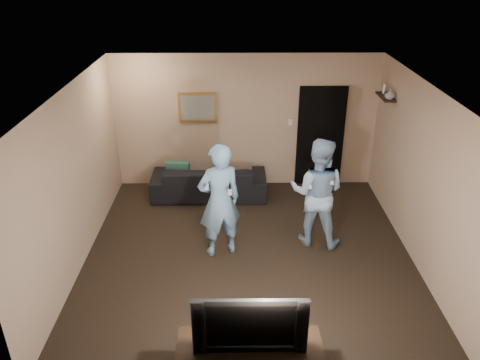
{
  "coord_description": "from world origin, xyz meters",
  "views": [
    {
      "loc": [
        -0.2,
        -5.99,
        4.26
      ],
      "look_at": [
        -0.13,
        0.3,
        1.15
      ],
      "focal_mm": 35.0,
      "sensor_mm": 36.0,
      "label": 1
    }
  ],
  "objects_px": {
    "wii_player_left": "(220,201)",
    "wii_player_right": "(317,192)",
    "television": "(250,318)",
    "sofa": "(209,181)"
  },
  "relations": [
    {
      "from": "television",
      "to": "wii_player_right",
      "type": "bearing_deg",
      "value": 67.7
    },
    {
      "from": "television",
      "to": "wii_player_left",
      "type": "xyz_separation_m",
      "value": [
        -0.38,
        2.42,
        0.05
      ]
    },
    {
      "from": "wii_player_left",
      "to": "wii_player_right",
      "type": "bearing_deg",
      "value": 11.18
    },
    {
      "from": "sofa",
      "to": "television",
      "type": "bearing_deg",
      "value": 98.47
    },
    {
      "from": "sofa",
      "to": "wii_player_left",
      "type": "relative_size",
      "value": 1.19
    },
    {
      "from": "television",
      "to": "wii_player_right",
      "type": "relative_size",
      "value": 0.66
    },
    {
      "from": "sofa",
      "to": "television",
      "type": "xyz_separation_m",
      "value": [
        0.64,
        -4.3,
        0.55
      ]
    },
    {
      "from": "wii_player_left",
      "to": "wii_player_right",
      "type": "xyz_separation_m",
      "value": [
        1.5,
        0.3,
        -0.02
      ]
    },
    {
      "from": "television",
      "to": "wii_player_left",
      "type": "bearing_deg",
      "value": 99.05
    },
    {
      "from": "television",
      "to": "wii_player_right",
      "type": "xyz_separation_m",
      "value": [
        1.12,
        2.71,
        0.03
      ]
    }
  ]
}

